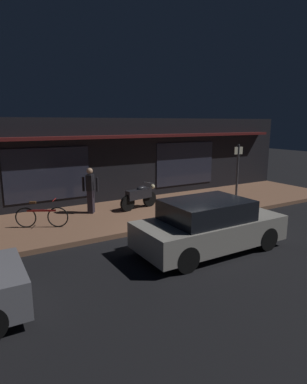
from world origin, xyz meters
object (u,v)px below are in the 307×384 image
bicycle_parked (42,216)px  sign_post (237,170)px  motorcycle (139,196)px  person_photographer (90,189)px  parked_car_far (209,226)px

bicycle_parked → sign_post: sign_post is taller
motorcycle → bicycle_parked: 3.80m
person_photographer → sign_post: 6.01m
sign_post → parked_car_far: 5.36m
bicycle_parked → parked_car_far: parked_car_far is taller
motorcycle → sign_post: 4.22m
motorcycle → person_photographer: 1.90m
bicycle_parked → parked_car_far: size_ratio=0.36×
motorcycle → sign_post: size_ratio=0.70×
motorcycle → bicycle_parked: size_ratio=1.13×
person_photographer → parked_car_far: person_photographer is taller
sign_post → parked_car_far: bearing=-142.4°
bicycle_parked → sign_post: size_ratio=0.62×
person_photographer → parked_car_far: 5.01m
person_photographer → sign_post: sign_post is taller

